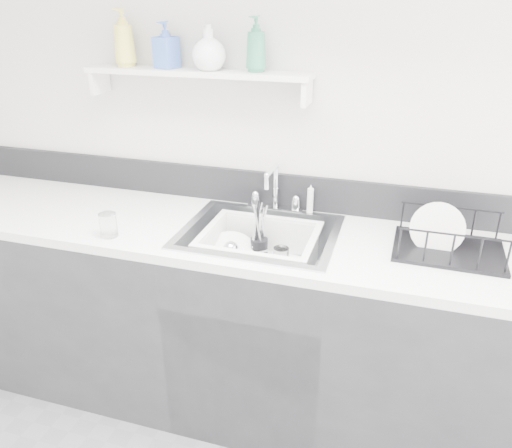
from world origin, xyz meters
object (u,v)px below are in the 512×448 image
(dish_rack, at_px, (451,235))
(wash_tub, at_px, (260,252))
(sink, at_px, (259,252))
(counter_run, at_px, (259,324))

(dish_rack, bearing_deg, wash_tub, -172.87)
(wash_tub, bearing_deg, sink, 108.16)
(sink, bearing_deg, wash_tub, -71.84)
(counter_run, distance_m, sink, 0.37)
(counter_run, distance_m, wash_tub, 0.38)
(sink, bearing_deg, counter_run, 0.00)
(counter_run, relative_size, dish_rack, 7.89)
(wash_tub, height_order, dish_rack, dish_rack)
(wash_tub, bearing_deg, counter_run, 108.16)
(counter_run, distance_m, dish_rack, 0.91)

